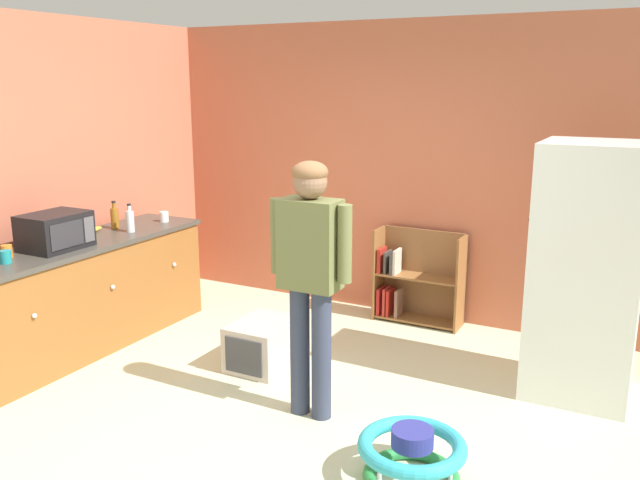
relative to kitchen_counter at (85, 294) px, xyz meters
name	(u,v)px	position (x,y,z in m)	size (l,w,h in m)	color
ground_plane	(299,422)	(2.20, -0.31, -0.45)	(12.00, 12.00, 0.00)	beige
back_wall	(424,173)	(2.20, 2.02, 0.90)	(5.20, 0.06, 2.70)	#C16649
left_side_wall	(85,175)	(-0.43, 0.50, 0.90)	(0.06, 2.99, 2.70)	#C2674B
kitchen_counter	(85,294)	(0.00, 0.00, 0.00)	(0.65, 2.31, 0.90)	brown
refrigerator	(587,272)	(3.74, 1.00, 0.44)	(0.73, 0.68, 1.78)	white
bookshelf	(414,282)	(2.20, 1.84, -0.08)	(0.80, 0.28, 0.85)	brown
standing_person	(310,265)	(2.21, -0.18, 0.58)	(0.57, 0.23, 1.69)	#343B53
baby_walker	(412,456)	(3.08, -0.60, -0.29)	(0.60, 0.60, 0.32)	#2B8F43
pet_carrier	(263,344)	(1.52, 0.33, -0.27)	(0.42, 0.55, 0.36)	beige
microwave	(55,231)	(0.02, -0.26, 0.59)	(0.37, 0.48, 0.28)	black
banana_bunch	(95,229)	(-0.15, 0.30, 0.48)	(0.12, 0.16, 0.04)	yellow
clear_bottle	(130,221)	(0.11, 0.45, 0.55)	(0.07, 0.07, 0.25)	silver
amber_bottle	(115,217)	(-0.10, 0.49, 0.55)	(0.07, 0.07, 0.25)	#9E661E
white_cup	(164,217)	(0.09, 0.92, 0.50)	(0.08, 0.08, 0.10)	white
orange_cup	(7,251)	(-0.09, -0.62, 0.50)	(0.08, 0.08, 0.10)	orange
green_cup	(87,234)	(-0.01, 0.08, 0.50)	(0.08, 0.08, 0.10)	green
teal_cup	(6,257)	(0.04, -0.73, 0.50)	(0.08, 0.08, 0.10)	teal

